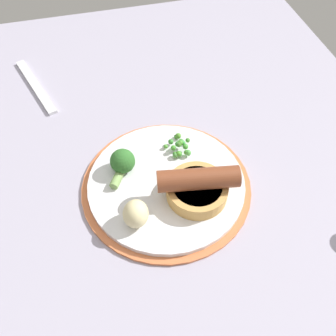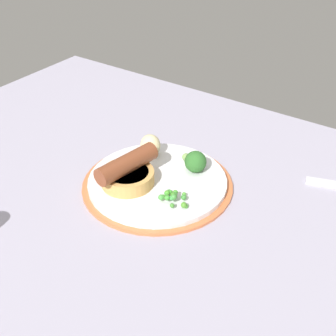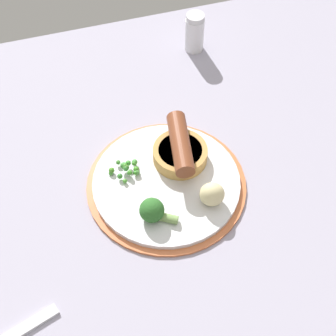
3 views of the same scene
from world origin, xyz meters
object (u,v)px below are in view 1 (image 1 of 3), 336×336
(sausage_pudding, at_px, (197,186))
(broccoli_floret_near, at_px, (122,163))
(pea_pile, at_px, (179,146))
(potato_chunk_0, at_px, (136,214))
(fork, at_px, (36,86))
(dinner_plate, at_px, (166,185))

(sausage_pudding, xyz_separation_m, broccoli_floret_near, (0.07, 0.10, -0.00))
(pea_pile, distance_m, broccoli_floret_near, 0.10)
(broccoli_floret_near, distance_m, potato_chunk_0, 0.09)
(broccoli_floret_near, relative_size, fork, 0.32)
(sausage_pudding, height_order, fork, sausage_pudding)
(dinner_plate, distance_m, pea_pile, 0.07)
(fork, bearing_deg, broccoli_floret_near, -171.76)
(pea_pile, bearing_deg, sausage_pudding, -179.05)
(pea_pile, bearing_deg, potato_chunk_0, 140.52)
(sausage_pudding, xyz_separation_m, pea_pile, (0.09, 0.00, -0.01))
(potato_chunk_0, bearing_deg, fork, 20.45)
(pea_pile, relative_size, potato_chunk_0, 1.25)
(broccoli_floret_near, xyz_separation_m, fork, (0.25, 0.13, -0.03))
(pea_pile, relative_size, fork, 0.28)
(sausage_pudding, distance_m, fork, 0.40)
(sausage_pudding, relative_size, potato_chunk_0, 2.93)
(dinner_plate, xyz_separation_m, potato_chunk_0, (-0.06, 0.06, 0.03))
(pea_pile, xyz_separation_m, fork, (0.24, 0.22, -0.02))
(sausage_pudding, height_order, broccoli_floret_near, sausage_pudding)
(sausage_pudding, height_order, pea_pile, sausage_pudding)
(sausage_pudding, distance_m, pea_pile, 0.09)
(sausage_pudding, height_order, potato_chunk_0, sausage_pudding)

